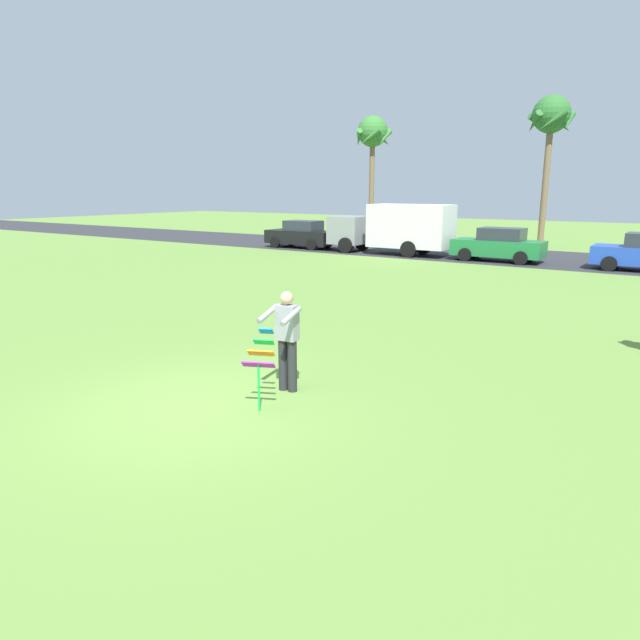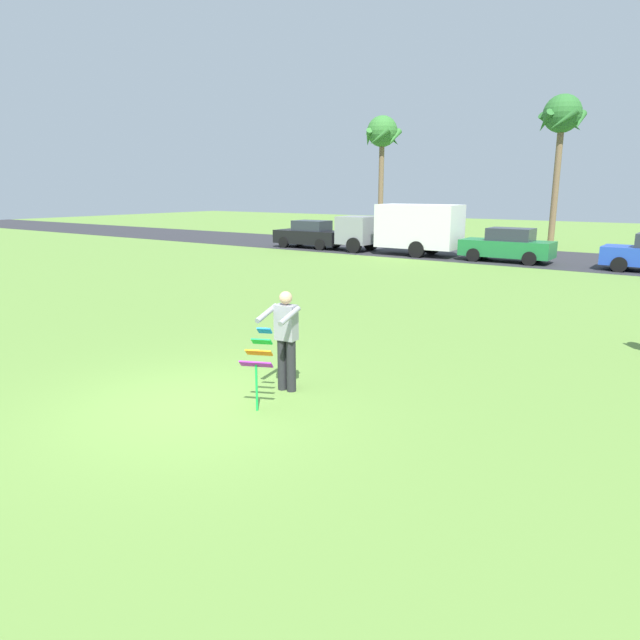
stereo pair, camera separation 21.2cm
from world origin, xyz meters
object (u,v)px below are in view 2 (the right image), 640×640
(parked_truck_grey_van, at_px, (404,228))
(parked_car_green, at_px, (507,246))
(person_kite_flyer, at_px, (286,337))
(kite_held, at_px, (259,356))
(palm_tree_right_near, at_px, (562,120))
(parked_car_black, at_px, (310,235))
(palm_tree_left_near, at_px, (382,137))

(parked_truck_grey_van, bearing_deg, parked_car_green, 0.00)
(person_kite_flyer, relative_size, kite_held, 1.41)
(parked_car_green, height_order, palm_tree_right_near, palm_tree_right_near)
(parked_car_black, height_order, palm_tree_right_near, palm_tree_right_near)
(kite_held, xyz_separation_m, parked_car_black, (-13.87, 20.67, -0.07))
(parked_truck_grey_van, bearing_deg, person_kite_flyer, -68.93)
(palm_tree_left_near, xyz_separation_m, palm_tree_right_near, (11.88, -0.75, 0.23))
(parked_car_black, bearing_deg, person_kite_flyer, -55.28)
(parked_car_black, bearing_deg, parked_truck_grey_van, -0.00)
(person_kite_flyer, bearing_deg, palm_tree_left_near, 115.93)
(parked_car_black, xyz_separation_m, parked_car_green, (11.52, -0.00, 0.00))
(kite_held, distance_m, parked_truck_grey_van, 22.08)
(parked_car_black, distance_m, parked_car_green, 11.52)
(person_kite_flyer, relative_size, palm_tree_right_near, 0.20)
(palm_tree_right_near, bearing_deg, parked_car_green, -90.72)
(person_kite_flyer, bearing_deg, kite_held, -81.97)
(person_kite_flyer, relative_size, parked_truck_grey_van, 0.26)
(kite_held, relative_size, parked_car_black, 0.29)
(kite_held, xyz_separation_m, parked_car_green, (-2.35, 20.67, -0.07))
(kite_held, height_order, palm_tree_left_near, palm_tree_left_near)
(parked_car_green, bearing_deg, parked_truck_grey_van, -180.00)
(kite_held, height_order, parked_car_green, parked_car_green)
(parked_car_green, relative_size, palm_tree_right_near, 0.49)
(kite_held, xyz_separation_m, palm_tree_right_near, (-2.24, 28.89, 6.32))
(person_kite_flyer, xyz_separation_m, parked_truck_grey_van, (-7.65, 19.84, 0.46))
(parked_truck_grey_van, bearing_deg, parked_car_black, 180.00)
(person_kite_flyer, bearing_deg, parked_car_black, 124.72)
(parked_car_black, xyz_separation_m, palm_tree_right_near, (11.63, 8.22, 6.39))
(person_kite_flyer, height_order, parked_car_black, person_kite_flyer)
(kite_held, bearing_deg, parked_truck_grey_van, 110.59)
(parked_truck_grey_van, relative_size, parked_car_green, 1.60)
(parked_car_black, bearing_deg, parked_car_green, -0.00)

